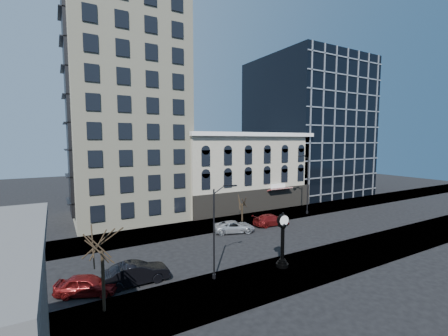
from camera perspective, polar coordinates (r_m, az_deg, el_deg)
ground at (r=32.79m, az=0.43°, el=-14.80°), size 160.00×160.00×0.00m
sidewalk_far at (r=39.55m, az=-5.50°, el=-11.19°), size 160.00×6.00×0.12m
sidewalk_near at (r=26.67m, az=9.61°, el=-19.62°), size 160.00×6.00×0.12m
cream_tower at (r=47.17m, az=-18.42°, el=14.85°), size 15.90×15.40×42.50m
victorian_row at (r=50.90m, az=3.17°, el=-0.67°), size 22.60×11.19×12.50m
glass_office at (r=67.23m, az=15.41°, el=7.42°), size 20.00×20.15×28.00m
street_clock at (r=27.57m, az=11.09°, el=-13.70°), size 1.11×1.11×4.91m
street_lamp_near at (r=24.18m, az=-0.76°, el=-7.37°), size 2.00×0.31×7.74m
street_lamp_far at (r=46.18m, az=15.24°, el=-0.14°), size 2.37×0.62×9.18m
bare_tree_near at (r=21.21m, az=-22.29°, el=-12.17°), size 3.79×3.79×6.51m
bare_tree_far at (r=41.45m, az=3.50°, el=-6.12°), size 2.29×2.29×3.93m
warning_sign at (r=22.75m, az=-34.62°, el=-19.73°), size 0.88×0.20×2.71m
car_near_a at (r=25.52m, az=-24.68°, el=-19.57°), size 4.66×3.32×1.47m
car_near_b at (r=25.92m, az=-16.35°, el=-18.63°), size 5.13×1.86×1.68m
car_far_a at (r=37.43m, az=1.96°, el=-11.11°), size 5.51×3.74×1.40m
car_far_b at (r=40.83m, az=9.00°, el=-9.71°), size 5.22×2.35×1.48m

